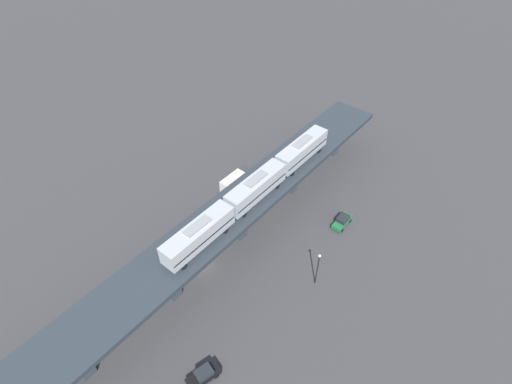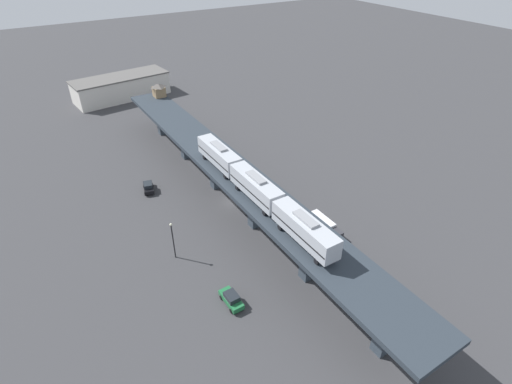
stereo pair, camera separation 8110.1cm
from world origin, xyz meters
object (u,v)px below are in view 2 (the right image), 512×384
object	(u,v)px
street_car_green	(231,299)
delivery_truck	(324,228)
signal_hut	(159,90)
warehouse_building	(121,87)
subway_train	(256,187)
street_lamp	(173,238)
street_car_black	(148,187)

from	to	relation	value
street_car_green	delivery_truck	xyz separation A→B (m)	(20.65, 4.89, 0.82)
delivery_truck	street_car_green	bearing A→B (deg)	-166.67
signal_hut	street_car_green	xyz separation A→B (m)	(-13.72, -64.41, -8.58)
signal_hut	warehouse_building	world-z (taller)	signal_hut
warehouse_building	subway_train	bearing A→B (deg)	-89.48
street_lamp	street_car_green	bearing A→B (deg)	-76.18
street_car_black	delivery_truck	world-z (taller)	delivery_truck
signal_hut	street_lamp	world-z (taller)	signal_hut
street_car_black	street_lamp	size ratio (longest dim) A/B	0.68
subway_train	street_lamp	xyz separation A→B (m)	(-13.91, 2.28, -6.15)
street_car_green	warehouse_building	xyz separation A→B (m)	(9.96, 89.90, 2.47)
street_car_green	signal_hut	bearing A→B (deg)	77.98
subway_train	warehouse_building	bearing A→B (deg)	90.52
delivery_truck	street_lamp	distance (m)	25.38
signal_hut	delivery_truck	world-z (taller)	signal_hut
street_car_black	street_lamp	distance (m)	21.65
signal_hut	delivery_truck	bearing A→B (deg)	-83.35
subway_train	street_lamp	size ratio (longest dim) A/B	5.37
street_car_black	delivery_truck	size ratio (longest dim) A/B	0.65
signal_hut	street_car_black	distance (m)	34.33
subway_train	street_car_black	world-z (taller)	subway_train
subway_train	street_lamp	distance (m)	15.38
street_lamp	warehouse_building	xyz separation A→B (m)	(13.19, 76.76, -0.70)
signal_hut	warehouse_building	distance (m)	26.47
street_car_black	street_car_green	xyz separation A→B (m)	(0.52, -34.38, 0.00)
warehouse_building	delivery_truck	bearing A→B (deg)	-82.83
street_car_black	warehouse_building	xyz separation A→B (m)	(10.48, 55.52, 2.47)
street_car_green	street_lamp	world-z (taller)	street_lamp
subway_train	delivery_truck	world-z (taller)	subway_train
street_car_black	street_car_green	distance (m)	34.38
subway_train	signal_hut	xyz separation A→B (m)	(3.04, 53.55, -0.74)
subway_train	delivery_truck	bearing A→B (deg)	-30.87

